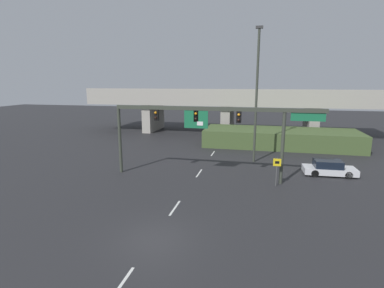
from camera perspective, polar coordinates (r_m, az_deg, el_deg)
name	(u,v)px	position (r m, az deg, el deg)	size (l,w,h in m)	color
ground_plane	(154,238)	(16.85, -7.25, -17.31)	(160.00, 160.00, 0.00)	#262628
lane_markings	(207,162)	(31.06, 2.83, -3.47)	(0.14, 41.62, 0.01)	silver
signal_gantry	(209,120)	(24.86, 3.28, 4.53)	(17.39, 0.44, 6.16)	#383D33
speed_limit_sign	(277,168)	(24.57, 15.85, -4.39)	(0.60, 0.11, 2.31)	#4C4C4C
highway_light_pole_near	(257,93)	(30.79, 12.20, 9.46)	(0.70, 0.36, 13.37)	#383D33
overpass_bridge	(228,103)	(48.48, 6.87, 7.85)	(44.66, 8.95, 7.13)	#A39E93
grass_embankment	(280,138)	(40.10, 16.41, 1.11)	(19.20, 6.72, 2.14)	#42562D
parked_sedan_near_right	(329,168)	(29.33, 24.61, -4.19)	(4.50, 2.05, 1.36)	silver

